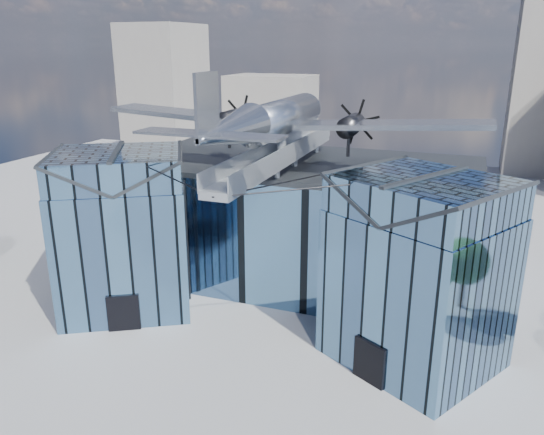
% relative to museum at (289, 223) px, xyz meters
% --- Properties ---
extents(ground_plane, '(120.00, 120.00, 0.00)m').
position_rel_museum_xyz_m(ground_plane, '(-0.00, -5.82, -5.54)').
color(ground_plane, gray).
extents(museum, '(32.88, 24.50, 17.60)m').
position_rel_museum_xyz_m(museum, '(0.00, 0.00, 0.00)').
color(museum, '#496F95').
rests_on(museum, ground).
extents(bg_towers, '(77.00, 24.50, 26.00)m').
position_rel_museum_xyz_m(bg_towers, '(1.45, 44.67, 4.47)').
color(bg_towers, slate).
rests_on(bg_towers, ground).
extents(tree_plaza_w, '(3.81, 3.81, 5.33)m').
position_rel_museum_xyz_m(tree_plaza_w, '(-16.39, -5.39, -1.93)').
color(tree_plaza_w, '#352015').
rests_on(tree_plaza_w, ground).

